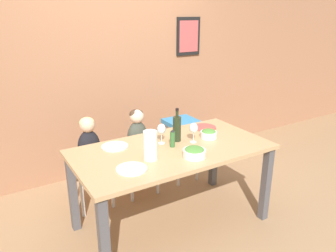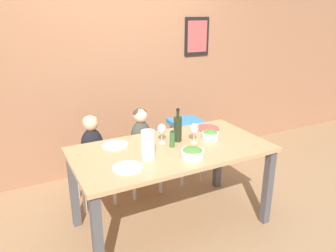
{
  "view_description": "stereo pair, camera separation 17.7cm",
  "coord_description": "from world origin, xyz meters",
  "px_view_note": "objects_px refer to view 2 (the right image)",
  "views": [
    {
      "loc": [
        -1.39,
        -2.24,
        1.9
      ],
      "look_at": [
        0.0,
        0.07,
        0.96
      ],
      "focal_mm": 35.0,
      "sensor_mm": 36.0,
      "label": 1
    },
    {
      "loc": [
        -1.24,
        -2.32,
        1.9
      ],
      "look_at": [
        0.0,
        0.07,
        0.96
      ],
      "focal_mm": 35.0,
      "sensor_mm": 36.0,
      "label": 2
    }
  ],
  "objects_px": {
    "wine_glass_near": "(194,129)",
    "dinner_plate_back_left": "(115,145)",
    "chair_far_left": "(94,167)",
    "dinner_plate_back_right": "(207,128)",
    "wine_glass_far": "(162,129)",
    "salad_bowl_small": "(210,135)",
    "chair_right_highchair": "(187,134)",
    "person_child_left": "(92,138)",
    "chair_far_center": "(141,157)",
    "paper_towel_roll": "(148,145)",
    "wine_bottle": "(178,128)",
    "dinner_plate_front_left": "(128,168)",
    "person_child_center": "(141,130)",
    "salad_bowl_large": "(192,153)"
  },
  "relations": [
    {
      "from": "wine_glass_far",
      "to": "dinner_plate_back_left",
      "type": "height_order",
      "value": "wine_glass_far"
    },
    {
      "from": "salad_bowl_small",
      "to": "salad_bowl_large",
      "type": "bearing_deg",
      "value": -142.58
    },
    {
      "from": "chair_far_left",
      "to": "wine_bottle",
      "type": "xyz_separation_m",
      "value": [
        0.65,
        -0.58,
        0.5
      ]
    },
    {
      "from": "paper_towel_roll",
      "to": "dinner_plate_front_left",
      "type": "distance_m",
      "value": 0.25
    },
    {
      "from": "person_child_center",
      "to": "dinner_plate_front_left",
      "type": "bearing_deg",
      "value": -118.24
    },
    {
      "from": "wine_glass_far",
      "to": "wine_glass_near",
      "type": "bearing_deg",
      "value": -25.37
    },
    {
      "from": "chair_right_highchair",
      "to": "dinner_plate_back_left",
      "type": "bearing_deg",
      "value": -156.93
    },
    {
      "from": "wine_glass_near",
      "to": "wine_glass_far",
      "type": "distance_m",
      "value": 0.29
    },
    {
      "from": "paper_towel_roll",
      "to": "dinner_plate_back_left",
      "type": "height_order",
      "value": "paper_towel_roll"
    },
    {
      "from": "chair_far_left",
      "to": "salad_bowl_small",
      "type": "bearing_deg",
      "value": -35.58
    },
    {
      "from": "person_child_center",
      "to": "paper_towel_roll",
      "type": "bearing_deg",
      "value": -108.55
    },
    {
      "from": "chair_far_left",
      "to": "dinner_plate_back_right",
      "type": "distance_m",
      "value": 1.22
    },
    {
      "from": "chair_right_highchair",
      "to": "wine_bottle",
      "type": "relative_size",
      "value": 2.36
    },
    {
      "from": "person_child_left",
      "to": "wine_bottle",
      "type": "distance_m",
      "value": 0.89
    },
    {
      "from": "person_child_center",
      "to": "dinner_plate_front_left",
      "type": "relative_size",
      "value": 2.0
    },
    {
      "from": "chair_right_highchair",
      "to": "person_child_left",
      "type": "distance_m",
      "value": 1.1
    },
    {
      "from": "person_child_center",
      "to": "salad_bowl_large",
      "type": "xyz_separation_m",
      "value": [
        0.06,
        -0.95,
        0.1
      ]
    },
    {
      "from": "salad_bowl_small",
      "to": "dinner_plate_back_right",
      "type": "xyz_separation_m",
      "value": [
        0.13,
        0.24,
        -0.04
      ]
    },
    {
      "from": "wine_glass_far",
      "to": "dinner_plate_front_left",
      "type": "xyz_separation_m",
      "value": [
        -0.45,
        -0.33,
        -0.13
      ]
    },
    {
      "from": "chair_far_center",
      "to": "wine_glass_near",
      "type": "bearing_deg",
      "value": -71.09
    },
    {
      "from": "salad_bowl_small",
      "to": "dinner_plate_back_left",
      "type": "bearing_deg",
      "value": 163.31
    },
    {
      "from": "salad_bowl_large",
      "to": "chair_far_left",
      "type": "bearing_deg",
      "value": 121.38
    },
    {
      "from": "wine_bottle",
      "to": "dinner_plate_back_right",
      "type": "distance_m",
      "value": 0.47
    },
    {
      "from": "dinner_plate_front_left",
      "to": "wine_glass_near",
      "type": "bearing_deg",
      "value": 16.25
    },
    {
      "from": "chair_far_left",
      "to": "dinner_plate_front_left",
      "type": "xyz_separation_m",
      "value": [
        0.04,
        -0.89,
        0.38
      ]
    },
    {
      "from": "dinner_plate_front_left",
      "to": "dinner_plate_back_left",
      "type": "height_order",
      "value": "same"
    },
    {
      "from": "chair_far_center",
      "to": "person_child_center",
      "type": "distance_m",
      "value": 0.32
    },
    {
      "from": "dinner_plate_back_right",
      "to": "wine_glass_far",
      "type": "bearing_deg",
      "value": -167.37
    },
    {
      "from": "chair_far_center",
      "to": "dinner_plate_back_left",
      "type": "xyz_separation_m",
      "value": [
        -0.42,
        -0.42,
        0.38
      ]
    },
    {
      "from": "person_child_left",
      "to": "paper_towel_roll",
      "type": "xyz_separation_m",
      "value": [
        0.25,
        -0.81,
        0.18
      ]
    },
    {
      "from": "chair_far_left",
      "to": "paper_towel_roll",
      "type": "relative_size",
      "value": 1.98
    },
    {
      "from": "chair_far_left",
      "to": "person_child_left",
      "type": "bearing_deg",
      "value": 90.0
    },
    {
      "from": "wine_glass_near",
      "to": "dinner_plate_back_left",
      "type": "distance_m",
      "value": 0.72
    },
    {
      "from": "paper_towel_roll",
      "to": "wine_glass_far",
      "type": "height_order",
      "value": "paper_towel_roll"
    },
    {
      "from": "wine_bottle",
      "to": "salad_bowl_small",
      "type": "xyz_separation_m",
      "value": [
        0.29,
        -0.1,
        -0.08
      ]
    },
    {
      "from": "paper_towel_roll",
      "to": "wine_glass_far",
      "type": "xyz_separation_m",
      "value": [
        0.24,
        0.25,
        0.01
      ]
    },
    {
      "from": "chair_far_center",
      "to": "paper_towel_roll",
      "type": "relative_size",
      "value": 1.98
    },
    {
      "from": "salad_bowl_large",
      "to": "chair_right_highchair",
      "type": "bearing_deg",
      "value": 61.6
    },
    {
      "from": "dinner_plate_back_left",
      "to": "dinner_plate_back_right",
      "type": "bearing_deg",
      "value": -0.51
    },
    {
      "from": "wine_glass_near",
      "to": "chair_right_highchair",
      "type": "bearing_deg",
      "value": 63.88
    },
    {
      "from": "dinner_plate_back_right",
      "to": "salad_bowl_large",
      "type": "bearing_deg",
      "value": -133.68
    },
    {
      "from": "chair_far_center",
      "to": "wine_bottle",
      "type": "height_order",
      "value": "wine_bottle"
    },
    {
      "from": "chair_far_center",
      "to": "dinner_plate_back_left",
      "type": "relative_size",
      "value": 2.02
    },
    {
      "from": "chair_far_left",
      "to": "dinner_plate_front_left",
      "type": "relative_size",
      "value": 2.02
    },
    {
      "from": "person_child_center",
      "to": "wine_glass_near",
      "type": "bearing_deg",
      "value": -71.12
    },
    {
      "from": "person_child_left",
      "to": "wine_glass_far",
      "type": "distance_m",
      "value": 0.77
    },
    {
      "from": "chair_right_highchair",
      "to": "person_child_left",
      "type": "xyz_separation_m",
      "value": [
        -1.09,
        0.0,
        0.14
      ]
    },
    {
      "from": "chair_right_highchair",
      "to": "person_child_left",
      "type": "height_order",
      "value": "person_child_left"
    },
    {
      "from": "person_child_left",
      "to": "dinner_plate_front_left",
      "type": "height_order",
      "value": "person_child_left"
    },
    {
      "from": "wine_bottle",
      "to": "salad_bowl_small",
      "type": "distance_m",
      "value": 0.32
    }
  ]
}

